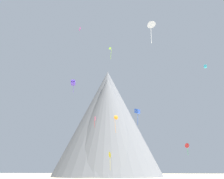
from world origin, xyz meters
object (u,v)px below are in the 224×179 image
(kite_orange_mid, at_px, (116,118))
(kite_rainbow_mid, at_px, (95,120))
(kite_indigo_high, at_px, (73,83))
(kite_yellow_low, at_px, (110,155))
(kite_cyan_high, at_px, (205,66))
(kite_red_low, at_px, (187,146))
(kite_white_high, at_px, (152,25))
(rock_massif, at_px, (107,122))
(kite_lime_high, at_px, (110,51))
(kite_magenta_high, at_px, (80,29))
(kite_blue_mid, at_px, (137,111))

(kite_orange_mid, bearing_deg, kite_rainbow_mid, -173.46)
(kite_orange_mid, distance_m, kite_indigo_high, 18.21)
(kite_yellow_low, relative_size, kite_cyan_high, 6.33)
(kite_orange_mid, bearing_deg, kite_red_low, -45.44)
(kite_cyan_high, xyz_separation_m, kite_white_high, (-17.03, -37.69, -4.30))
(rock_massif, bearing_deg, kite_cyan_high, -34.19)
(kite_orange_mid, xyz_separation_m, kite_cyan_high, (30.52, 3.97, 17.59))
(kite_lime_high, distance_m, kite_yellow_low, 36.36)
(kite_magenta_high, bearing_deg, kite_red_low, -71.02)
(kite_red_low, distance_m, kite_white_high, 37.64)
(kite_lime_high, relative_size, kite_rainbow_mid, 1.08)
(kite_magenta_high, bearing_deg, kite_orange_mid, -30.75)
(kite_lime_high, bearing_deg, kite_orange_mid, -46.68)
(rock_massif, height_order, kite_indigo_high, rock_massif)
(kite_lime_high, bearing_deg, kite_magenta_high, 95.46)
(kite_red_low, distance_m, kite_yellow_low, 27.03)
(kite_red_low, height_order, kite_indigo_high, kite_indigo_high)
(kite_orange_mid, xyz_separation_m, kite_white_high, (13.48, -33.72, 13.29))
(kite_blue_mid, distance_m, kite_orange_mid, 26.30)
(kite_lime_high, relative_size, kite_magenta_high, 2.89)
(kite_yellow_low, xyz_separation_m, kite_white_high, (16.61, -39.63, 24.87))
(kite_blue_mid, distance_m, kite_indigo_high, 31.64)
(kite_cyan_high, bearing_deg, kite_indigo_high, 21.00)
(kite_white_high, bearing_deg, kite_indigo_high, -30.70)
(kite_lime_high, distance_m, kite_rainbow_mid, 22.59)
(rock_massif, xyz_separation_m, kite_cyan_high, (39.66, -26.94, 13.46))
(kite_lime_high, xyz_separation_m, kite_red_low, (20.06, 12.45, -25.62))
(kite_indigo_high, height_order, kite_white_high, kite_white_high)
(rock_massif, distance_m, kite_yellow_low, 30.13)
(kite_lime_high, bearing_deg, rock_massif, -39.03)
(kite_lime_high, xyz_separation_m, kite_yellow_low, (-4.56, 23.46, -27.40))
(kite_magenta_high, bearing_deg, kite_white_high, -131.27)
(kite_blue_mid, relative_size, kite_rainbow_mid, 1.06)
(kite_lime_high, bearing_deg, kite_blue_mid, 176.79)
(kite_blue_mid, height_order, kite_lime_high, kite_lime_high)
(kite_orange_mid, xyz_separation_m, kite_yellow_low, (-3.13, 5.92, -11.58))
(kite_indigo_high, bearing_deg, kite_lime_high, -45.59)
(rock_massif, xyz_separation_m, kite_blue_mid, (18.25, -55.34, -7.57))
(kite_yellow_low, bearing_deg, kite_white_high, 170.85)
(kite_orange_mid, distance_m, kite_yellow_low, 13.37)
(kite_yellow_low, distance_m, kite_cyan_high, 44.58)
(kite_blue_mid, distance_m, kite_cyan_high, 41.32)
(kite_blue_mid, distance_m, kite_white_high, 19.62)
(kite_red_low, relative_size, kite_rainbow_mid, 0.93)
(kite_magenta_high, bearing_deg, rock_massif, -16.45)
(kite_magenta_high, bearing_deg, kite_indigo_high, 1.55)
(kite_blue_mid, distance_m, kite_magenta_high, 25.79)
(kite_red_low, bearing_deg, kite_indigo_high, 35.15)
(kite_lime_high, height_order, kite_magenta_high, kite_magenta_high)
(kite_blue_mid, relative_size, kite_lime_high, 0.98)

